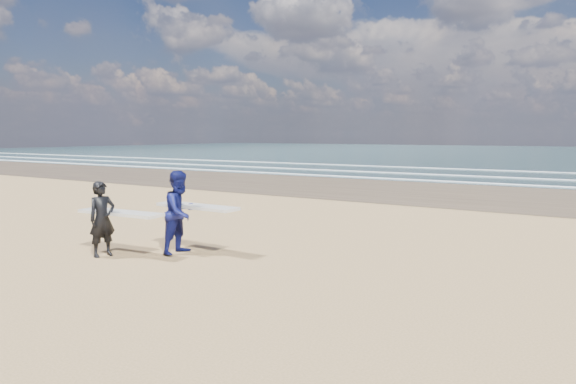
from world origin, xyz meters
The scene contains 2 objects.
surfer_near centered at (0.27, 0.42, 0.88)m, with size 2.23×1.04×1.72m.
surfer_far centered at (1.54, 1.55, 0.98)m, with size 2.21×1.11×1.94m.
Camera 1 is at (9.90, -7.13, 2.77)m, focal length 32.00 mm.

